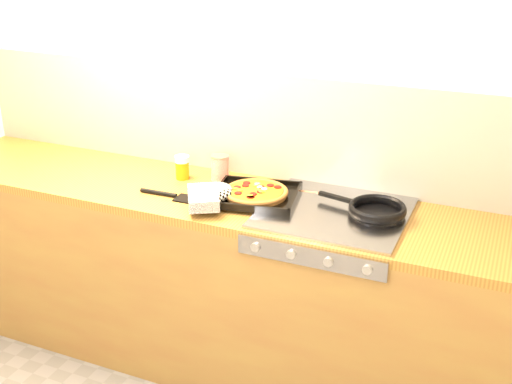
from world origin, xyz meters
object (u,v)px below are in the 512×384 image
at_px(pizza_on_tray, 242,194).
at_px(tomato_can, 220,168).
at_px(frying_pan, 376,210).
at_px(juice_glass, 182,167).

relative_size(pizza_on_tray, tomato_can, 3.99).
distance_m(frying_pan, juice_glass, 0.96).
relative_size(frying_pan, tomato_can, 3.40).
xyz_separation_m(frying_pan, tomato_can, (-0.78, 0.13, 0.02)).
xyz_separation_m(frying_pan, juice_glass, (-0.95, 0.07, 0.02)).
distance_m(tomato_can, juice_glass, 0.18).
relative_size(pizza_on_tray, frying_pan, 1.17).
bearing_deg(frying_pan, juice_glass, 175.61).
height_order(frying_pan, juice_glass, juice_glass).
bearing_deg(frying_pan, pizza_on_tray, -172.89).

